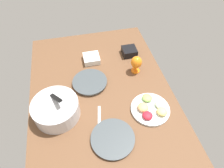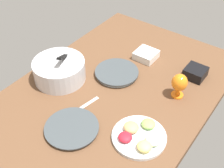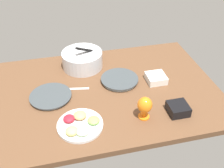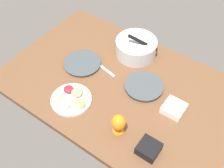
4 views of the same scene
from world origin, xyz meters
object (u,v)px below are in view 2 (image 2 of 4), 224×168
(dinner_plate_right, at_px, (117,73))
(mixing_bowl, at_px, (59,70))
(dinner_plate_left, at_px, (72,128))
(square_bowl_white, at_px, (146,55))
(fruit_platter, at_px, (140,136))
(square_bowl_black, at_px, (195,72))
(hurricane_glass_orange, at_px, (179,83))

(dinner_plate_right, relative_size, mixing_bowl, 0.86)
(dinner_plate_left, distance_m, square_bowl_white, 0.74)
(fruit_platter, xyz_separation_m, square_bowl_white, (0.58, 0.32, 0.01))
(dinner_plate_right, bearing_deg, dinner_plate_left, -171.98)
(mixing_bowl, xyz_separation_m, square_bowl_black, (0.49, -0.64, -0.03))
(mixing_bowl, relative_size, square_bowl_white, 2.33)
(dinner_plate_left, distance_m, hurricane_glass_orange, 0.63)
(dinner_plate_left, distance_m, mixing_bowl, 0.42)
(fruit_platter, relative_size, hurricane_glass_orange, 1.81)
(fruit_platter, distance_m, square_bowl_white, 0.67)
(hurricane_glass_orange, relative_size, square_bowl_white, 1.12)
(dinner_plate_right, bearing_deg, fruit_platter, -131.81)
(fruit_platter, height_order, square_bowl_black, square_bowl_black)
(dinner_plate_left, distance_m, fruit_platter, 0.34)
(dinner_plate_right, xyz_separation_m, fruit_platter, (-0.33, -0.37, 0.00))
(dinner_plate_right, distance_m, hurricane_glass_orange, 0.39)
(square_bowl_white, bearing_deg, mixing_bowl, 147.34)
(hurricane_glass_orange, height_order, square_bowl_white, hurricane_glass_orange)
(square_bowl_white, bearing_deg, hurricane_glass_orange, -121.52)
(hurricane_glass_orange, bearing_deg, fruit_platter, 178.59)
(hurricane_glass_orange, bearing_deg, dinner_plate_left, 149.73)
(dinner_plate_right, height_order, hurricane_glass_orange, hurricane_glass_orange)
(square_bowl_white, relative_size, square_bowl_black, 1.10)
(dinner_plate_left, distance_m, dinner_plate_right, 0.49)
(dinner_plate_right, xyz_separation_m, square_bowl_black, (0.27, -0.39, 0.02))
(dinner_plate_right, bearing_deg, hurricane_glass_orange, -82.36)
(dinner_plate_left, height_order, fruit_platter, fruit_platter)
(mixing_bowl, xyz_separation_m, hurricane_glass_orange, (0.28, -0.63, 0.02))
(fruit_platter, relative_size, square_bowl_black, 2.23)
(square_bowl_black, bearing_deg, dinner_plate_right, 124.26)
(hurricane_glass_orange, distance_m, square_bowl_black, 0.22)
(dinner_plate_left, bearing_deg, fruit_platter, -63.34)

